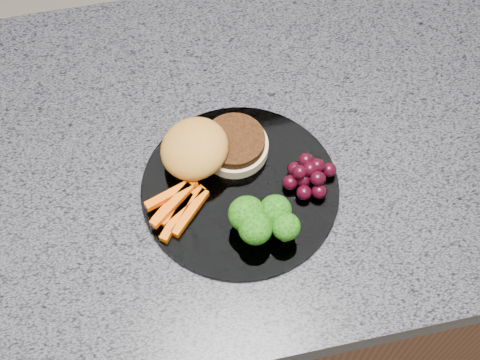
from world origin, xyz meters
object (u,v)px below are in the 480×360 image
Objects in this scene: grape_bunch at (309,175)px; island_cabinet at (191,282)px; plate at (240,189)px; burger at (209,149)px.

island_cabinet is at bearing 154.50° from grape_bunch.
burger reaches higher than plate.
plate reaches higher than island_cabinet.
plate is (0.08, -0.07, 0.47)m from island_cabinet.
grape_bunch is (0.12, -0.06, -0.01)m from burger.
grape_bunch reaches higher than plate.
burger reaches higher than grape_bunch.
grape_bunch is at bearing -5.86° from plate.
burger reaches higher than island_cabinet.
island_cabinet is 0.49m from plate.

